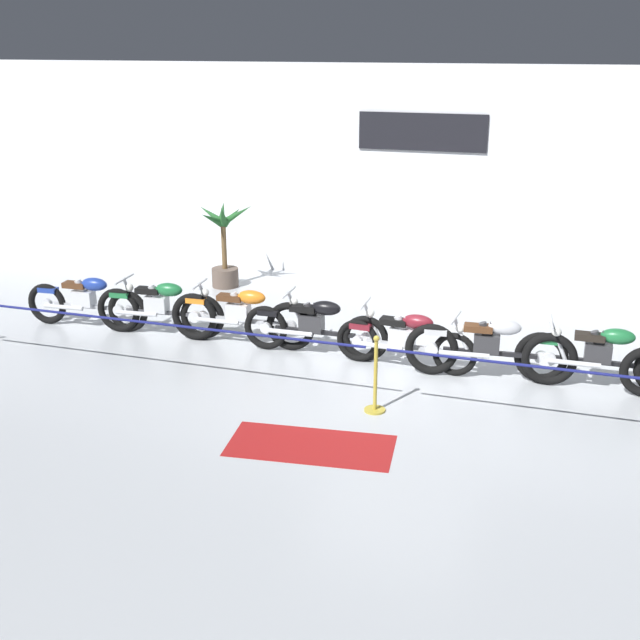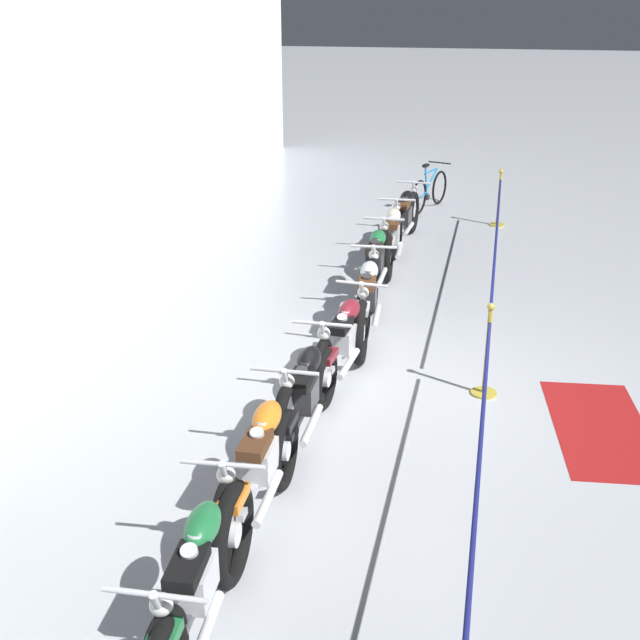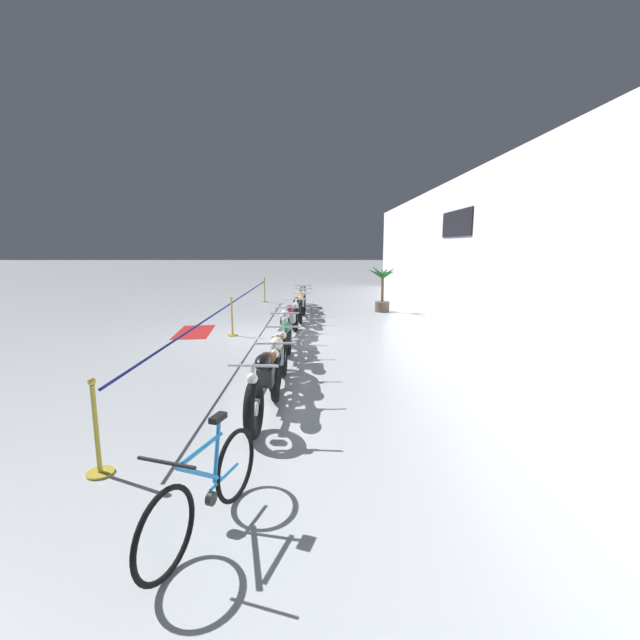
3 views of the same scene
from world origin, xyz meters
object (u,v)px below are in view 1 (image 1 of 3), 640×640
at_px(motorcycle_green_1, 160,308).
at_px(motorcycle_maroon_4, 406,339).
at_px(motorcycle_orange_2, 242,316).
at_px(stanchion_far_left, 270,344).
at_px(floor_banner, 311,445).
at_px(motorcycle_green_6, 602,357).
at_px(potted_palm_left_of_row, 224,248).
at_px(motorcycle_black_3, 315,326).
at_px(motorcycle_silver_5, 491,348).
at_px(stanchion_mid_left, 375,386).
at_px(motorcycle_blue_0, 87,301).

distance_m(motorcycle_green_1, motorcycle_maroon_4, 4.12).
bearing_deg(motorcycle_orange_2, stanchion_far_left, -56.46).
xyz_separation_m(stanchion_far_left, floor_banner, (0.96, -1.17, -0.76)).
bearing_deg(motorcycle_green_6, motorcycle_maroon_4, -178.06).
xyz_separation_m(motorcycle_green_6, potted_palm_left_of_row, (-6.99, 2.95, 0.31)).
bearing_deg(stanchion_far_left, motorcycle_black_3, 86.46).
distance_m(motorcycle_orange_2, motorcycle_silver_5, 3.91).
bearing_deg(motorcycle_silver_5, floor_banner, -124.01).
xyz_separation_m(motorcycle_orange_2, floor_banner, (2.10, -2.88, -0.48)).
relative_size(stanchion_far_left, stanchion_mid_left, 13.17).
height_order(motorcycle_black_3, floor_banner, motorcycle_black_3).
relative_size(motorcycle_blue_0, motorcycle_green_6, 0.95).
height_order(motorcycle_maroon_4, floor_banner, motorcycle_maroon_4).
bearing_deg(motorcycle_maroon_4, floor_banner, -101.94).
relative_size(motorcycle_black_3, potted_palm_left_of_row, 1.33).
height_order(motorcycle_black_3, potted_palm_left_of_row, potted_palm_left_of_row).
relative_size(motorcycle_green_6, stanchion_far_left, 0.17).
xyz_separation_m(motorcycle_maroon_4, stanchion_far_left, (-1.54, -1.55, 0.31)).
xyz_separation_m(motorcycle_green_1, stanchion_far_left, (2.58, -1.72, 0.29)).
height_order(motorcycle_orange_2, stanchion_far_left, stanchion_far_left).
bearing_deg(stanchion_far_left, floor_banner, -50.58).
bearing_deg(motorcycle_silver_5, motorcycle_green_6, 5.19).
distance_m(motorcycle_green_1, floor_banner, 4.60).
relative_size(potted_palm_left_of_row, floor_banner, 0.88).
xyz_separation_m(motorcycle_blue_0, stanchion_mid_left, (5.40, -1.68, -0.11)).
bearing_deg(potted_palm_left_of_row, motorcycle_blue_0, -112.69).
bearing_deg(motorcycle_green_6, motorcycle_blue_0, 179.72).
bearing_deg(motorcycle_green_6, stanchion_mid_left, -149.67).
xyz_separation_m(motorcycle_maroon_4, floor_banner, (-0.58, -2.72, -0.46)).
height_order(motorcycle_maroon_4, potted_palm_left_of_row, potted_palm_left_of_row).
relative_size(motorcycle_green_1, potted_palm_left_of_row, 1.28).
distance_m(motorcycle_orange_2, stanchion_mid_left, 3.11).
height_order(motorcycle_silver_5, potted_palm_left_of_row, potted_palm_left_of_row).
relative_size(motorcycle_orange_2, potted_palm_left_of_row, 1.38).
distance_m(stanchion_far_left, floor_banner, 1.69).
xyz_separation_m(motorcycle_black_3, motorcycle_silver_5, (2.66, -0.15, 0.01)).
distance_m(motorcycle_blue_0, potted_palm_left_of_row, 3.18).
bearing_deg(motorcycle_silver_5, stanchion_far_left, -151.44).
bearing_deg(motorcycle_green_1, motorcycle_black_3, -1.38).
bearing_deg(motorcycle_green_6, stanchion_far_left, -158.95).
bearing_deg(motorcycle_orange_2, motorcycle_silver_5, -3.06).
height_order(motorcycle_orange_2, floor_banner, motorcycle_orange_2).
bearing_deg(motorcycle_green_1, stanchion_mid_left, -23.05).
bearing_deg(stanchion_far_left, motorcycle_blue_0, 156.88).
bearing_deg(stanchion_mid_left, motorcycle_black_3, 129.35).
distance_m(motorcycle_maroon_4, stanchion_far_left, 2.20).
height_order(motorcycle_green_1, potted_palm_left_of_row, potted_palm_left_of_row).
bearing_deg(stanchion_mid_left, motorcycle_blue_0, 162.70).
bearing_deg(stanchion_mid_left, motorcycle_silver_5, 49.07).
xyz_separation_m(motorcycle_blue_0, motorcycle_silver_5, (6.70, -0.18, 0.02)).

